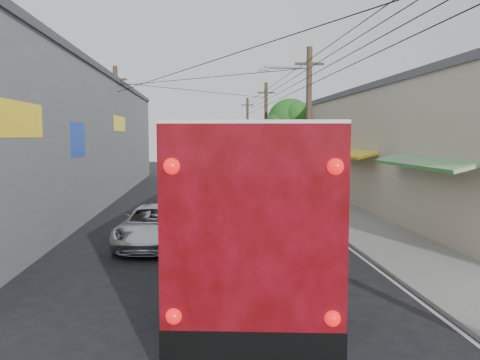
% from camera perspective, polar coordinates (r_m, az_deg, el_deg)
% --- Properties ---
extents(ground, '(120.00, 120.00, 0.00)m').
position_cam_1_polar(ground, '(10.20, -4.47, -16.16)').
color(ground, black).
rests_on(ground, ground).
extents(sidewalk, '(3.00, 80.00, 0.12)m').
position_cam_1_polar(sidewalk, '(30.43, 7.65, -1.62)').
color(sidewalk, slate).
rests_on(sidewalk, ground).
extents(building_right, '(7.09, 40.00, 6.25)m').
position_cam_1_polar(building_right, '(33.36, 14.54, 4.19)').
color(building_right, '#B6A890').
rests_on(building_right, ground).
extents(building_left, '(7.20, 36.00, 7.25)m').
position_cam_1_polar(building_left, '(28.76, -21.99, 4.81)').
color(building_left, gray).
rests_on(building_left, ground).
extents(utility_poles, '(11.80, 45.28, 8.00)m').
position_cam_1_polar(utility_poles, '(29.98, 1.26, 6.11)').
color(utility_poles, '#473828').
rests_on(utility_poles, ground).
extents(street_tree, '(4.40, 4.00, 6.60)m').
position_cam_1_polar(street_tree, '(36.18, 6.26, 6.82)').
color(street_tree, '#3F2B19').
rests_on(street_tree, ground).
extents(coach_bus, '(4.51, 14.05, 3.98)m').
position_cam_1_polar(coach_bus, '(13.91, 1.86, -1.56)').
color(coach_bus, silver).
rests_on(coach_bus, ground).
extents(jeepney, '(2.52, 4.95, 1.34)m').
position_cam_1_polar(jeepney, '(16.47, -10.41, -5.46)').
color(jeepney, silver).
rests_on(jeepney, ground).
extents(parked_suv, '(2.67, 5.41, 1.51)m').
position_cam_1_polar(parked_suv, '(23.15, 6.79, -2.07)').
color(parked_suv, '#9C9CA3').
rests_on(parked_suv, ground).
extents(parked_car_mid, '(1.73, 4.15, 1.41)m').
position_cam_1_polar(parked_car_mid, '(31.94, 3.57, -0.10)').
color(parked_car_mid, '#27282D').
rests_on(parked_car_mid, ground).
extents(parked_car_far, '(1.65, 4.51, 1.47)m').
position_cam_1_polar(parked_car_far, '(36.81, 1.20, 0.69)').
color(parked_car_far, black).
rests_on(parked_car_far, ground).
extents(pedestrian_near, '(0.66, 0.48, 1.68)m').
position_cam_1_polar(pedestrian_near, '(23.32, 8.71, -1.53)').
color(pedestrian_near, pink).
rests_on(pedestrian_near, sidewalk).
extents(pedestrian_far, '(0.99, 0.85, 1.78)m').
position_cam_1_polar(pedestrian_far, '(21.30, 10.03, -2.07)').
color(pedestrian_far, '#8698C4').
rests_on(pedestrian_far, sidewalk).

